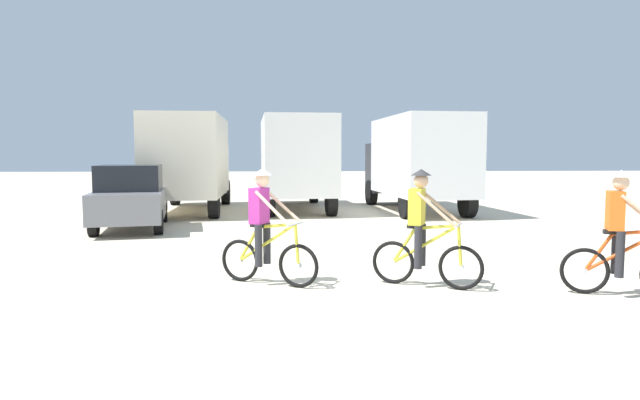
{
  "coord_description": "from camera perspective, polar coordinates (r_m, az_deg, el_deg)",
  "views": [
    {
      "loc": [
        -0.08,
        -7.04,
        2.03
      ],
      "look_at": [
        0.6,
        4.16,
        1.1
      ],
      "focal_mm": 30.49,
      "sensor_mm": 36.0,
      "label": 1
    }
  ],
  "objects": [
    {
      "name": "ground_plane",
      "position": [
        7.32,
        -2.75,
        -11.37
      ],
      "size": [
        120.0,
        120.0,
        0.0
      ],
      "primitive_type": "plane",
      "color": "beige"
    },
    {
      "name": "box_truck_cream_rv",
      "position": [
        20.03,
        -13.42,
        4.17
      ],
      "size": [
        2.61,
        6.83,
        3.35
      ],
      "color": "beige",
      "rests_on": "ground"
    },
    {
      "name": "box_truck_white_box",
      "position": [
        20.18,
        -2.64,
        4.3
      ],
      "size": [
        2.82,
        6.89,
        3.35
      ],
      "color": "white",
      "rests_on": "ground"
    },
    {
      "name": "box_truck_avon_van",
      "position": [
        19.95,
        10.08,
        4.22
      ],
      "size": [
        2.85,
        6.9,
        3.35
      ],
      "color": "white",
      "rests_on": "ground"
    },
    {
      "name": "sedan_parked",
      "position": [
        15.79,
        -19.23,
        0.31
      ],
      "size": [
        2.47,
        4.44,
        1.76
      ],
      "color": "slate",
      "rests_on": "ground"
    },
    {
      "name": "cyclist_orange_shirt",
      "position": [
        8.56,
        -5.8,
        -3.25
      ],
      "size": [
        1.56,
        0.89,
        1.82
      ],
      "color": "black",
      "rests_on": "ground"
    },
    {
      "name": "cyclist_cowboy_hat",
      "position": [
        8.51,
        10.75,
        -3.35
      ],
      "size": [
        1.57,
        0.87,
        1.82
      ],
      "color": "black",
      "rests_on": "ground"
    },
    {
      "name": "cyclist_near_camera",
      "position": [
        8.9,
        29.1,
        -3.51
      ],
      "size": [
        1.64,
        0.75,
        1.82
      ],
      "color": "black",
      "rests_on": "ground"
    }
  ]
}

